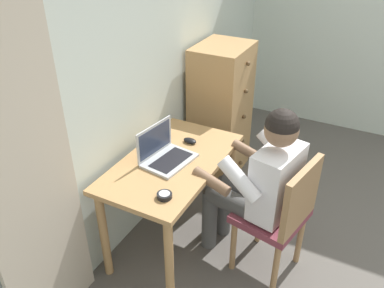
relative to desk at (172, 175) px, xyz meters
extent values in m
cube|color=silver|center=(0.27, 0.37, 0.65)|extent=(4.80, 0.05, 2.50)
cube|color=#BCAD99|center=(-0.87, 0.30, 0.47)|extent=(0.57, 0.03, 2.15)
cube|color=tan|center=(0.00, 0.00, 0.10)|extent=(1.06, 0.61, 0.03)
cylinder|color=tan|center=(-0.47, -0.24, -0.26)|extent=(0.06, 0.06, 0.69)
cylinder|color=tan|center=(0.47, -0.24, -0.26)|extent=(0.06, 0.06, 0.69)
cylinder|color=tan|center=(-0.47, 0.24, -0.26)|extent=(0.06, 0.06, 0.69)
cylinder|color=tan|center=(0.47, 0.24, -0.26)|extent=(0.06, 0.06, 0.69)
cube|color=tan|center=(1.04, 0.10, 0.00)|extent=(0.53, 0.42, 1.20)
sphere|color=brown|center=(1.04, -0.12, -0.48)|extent=(0.04, 0.04, 0.04)
sphere|color=brown|center=(1.04, -0.12, -0.24)|extent=(0.04, 0.04, 0.04)
sphere|color=brown|center=(1.04, -0.12, 0.00)|extent=(0.04, 0.04, 0.04)
sphere|color=brown|center=(1.04, -0.12, 0.24)|extent=(0.04, 0.04, 0.04)
sphere|color=brown|center=(1.04, -0.12, 0.48)|extent=(0.04, 0.04, 0.04)
cube|color=brown|center=(0.09, -0.68, -0.16)|extent=(0.49, 0.48, 0.05)
cube|color=#9E754C|center=(0.05, -0.86, 0.08)|extent=(0.42, 0.12, 0.42)
cylinder|color=#9E754C|center=(0.29, -0.56, -0.39)|extent=(0.04, 0.04, 0.42)
cylinder|color=#9E754C|center=(-0.05, -0.49, -0.39)|extent=(0.04, 0.04, 0.42)
cylinder|color=#9E754C|center=(0.22, -0.87, -0.39)|extent=(0.04, 0.04, 0.42)
cylinder|color=#9E754C|center=(-0.11, -0.80, -0.39)|extent=(0.04, 0.04, 0.42)
cylinder|color=#4C4C4C|center=(0.22, -0.48, -0.11)|extent=(0.22, 0.42, 0.14)
cylinder|color=#4C4C4C|center=(0.04, -0.45, -0.11)|extent=(0.22, 0.42, 0.14)
cylinder|color=#4C4C4C|center=(0.26, -0.29, -0.36)|extent=(0.11, 0.11, 0.49)
cylinder|color=#4C4C4C|center=(0.08, -0.25, -0.36)|extent=(0.11, 0.11, 0.49)
cube|color=white|center=(0.08, -0.69, 0.12)|extent=(0.39, 0.27, 0.46)
cylinder|color=white|center=(0.32, -0.61, 0.20)|extent=(0.15, 0.31, 0.25)
cylinder|color=white|center=(-0.11, -0.52, 0.20)|extent=(0.15, 0.31, 0.25)
cylinder|color=#846047|center=(0.36, -0.41, 0.10)|extent=(0.12, 0.28, 0.11)
cylinder|color=#846047|center=(-0.07, -0.32, 0.10)|extent=(0.12, 0.28, 0.11)
sphere|color=#846047|center=(0.08, -0.68, 0.48)|extent=(0.20, 0.20, 0.20)
sphere|color=black|center=(0.08, -0.68, 0.51)|extent=(0.20, 0.20, 0.20)
cube|color=#B7BABF|center=(-0.02, 0.00, 0.13)|extent=(0.37, 0.28, 0.02)
cube|color=black|center=(-0.02, -0.01, 0.14)|extent=(0.30, 0.19, 0.00)
cube|color=#B7BABF|center=(-0.01, 0.12, 0.25)|extent=(0.34, 0.06, 0.22)
cube|color=#2D3851|center=(-0.01, 0.12, 0.25)|extent=(0.30, 0.04, 0.18)
ellipsoid|color=black|center=(0.26, 0.00, 0.13)|extent=(0.07, 0.11, 0.03)
cylinder|color=black|center=(-0.36, -0.16, 0.13)|extent=(0.09, 0.09, 0.03)
cylinder|color=silver|center=(-0.36, -0.16, 0.15)|extent=(0.06, 0.06, 0.00)
camera|label=1|loc=(-1.90, -1.14, 1.58)|focal=37.34mm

